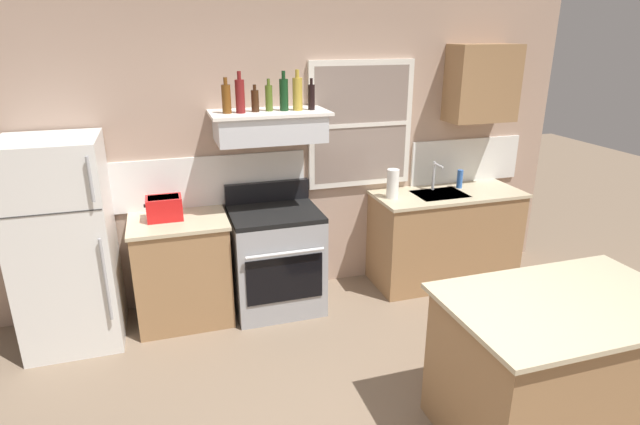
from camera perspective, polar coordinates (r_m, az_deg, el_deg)
name	(u,v)px	position (r m, az deg, el deg)	size (l,w,h in m)	color
back_wall	(295,149)	(4.68, -2.83, 7.03)	(5.40, 0.11, 2.70)	tan
refrigerator	(64,244)	(4.39, -26.49, -3.19)	(0.70, 0.72, 1.64)	white
counter_left_of_stove	(183,270)	(4.52, -15.00, -6.14)	(0.79, 0.63, 0.91)	#9E754C
toaster	(164,208)	(4.35, -16.88, 0.51)	(0.30, 0.20, 0.19)	red
stove_range	(276,259)	(4.57, -4.91, -5.13)	(0.76, 0.69, 1.09)	#9EA0A5
range_hood_shelf	(269,126)	(4.31, -5.64, 9.55)	(0.96, 0.52, 0.24)	silver
bottle_amber_wine	(226,98)	(4.19, -10.35, 12.35)	(0.07, 0.07, 0.28)	brown
bottle_red_label_wine	(240,96)	(4.19, -8.87, 12.69)	(0.07, 0.07, 0.32)	maroon
bottle_brown_stout	(255,100)	(4.25, -7.22, 12.23)	(0.06, 0.06, 0.21)	#381E0F
bottle_olive_oil_square	(269,98)	(4.28, -5.69, 12.58)	(0.06, 0.06, 0.26)	#4C601E
bottle_dark_green_wine	(284,94)	(4.28, -4.03, 12.97)	(0.07, 0.07, 0.32)	#143819
bottle_champagne_gold_foil	(298,93)	(4.30, -2.51, 13.07)	(0.08, 0.08, 0.32)	#B29333
bottle_balsamic_dark	(311,97)	(4.32, -0.96, 12.73)	(0.06, 0.06, 0.25)	black
counter_right_with_sink	(444,236)	(5.20, 13.61, -2.58)	(1.43, 0.63, 0.91)	#9E754C
sink_faucet	(435,173)	(5.03, 12.64, 4.32)	(0.03, 0.17, 0.28)	silver
paper_towel_roll	(393,184)	(4.74, 8.07, 3.17)	(0.11, 0.11, 0.27)	white
dish_soap_bottle	(460,179)	(5.20, 15.24, 3.62)	(0.06, 0.06, 0.18)	blue
kitchen_island	(557,368)	(3.51, 24.78, -15.35)	(1.40, 0.90, 0.91)	#9E754C
upper_cabinet_right	(482,83)	(5.17, 17.55, 13.50)	(0.64, 0.32, 0.70)	#9E754C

